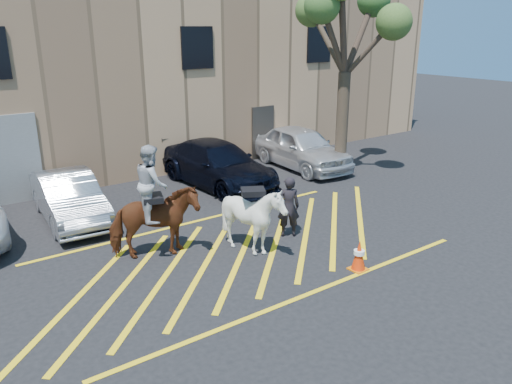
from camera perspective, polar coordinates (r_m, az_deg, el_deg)
ground at (r=12.73m, az=-2.33°, el=-6.44°), size 90.00×90.00×0.00m
car_silver_sedan at (r=15.24m, az=-20.60°, el=-0.61°), size 1.71×4.27×1.38m
car_blue_suv at (r=17.53m, az=-4.39°, el=3.17°), size 2.48×5.35×1.51m
car_white_suv at (r=19.79m, az=5.18°, el=5.09°), size 2.22×4.89×1.63m
handler at (r=13.18m, az=3.72°, el=-1.70°), size 0.72×0.65×1.65m
warehouse at (r=22.63m, az=-19.98°, el=13.05°), size 32.42×10.20×7.30m
hatching_zone at (r=12.51m, az=-1.56°, el=-6.89°), size 12.60×5.12×0.01m
mounted_bay at (r=12.09m, az=-11.62°, el=-2.42°), size 2.31×1.58×2.79m
saddled_white at (r=12.17m, az=-0.33°, el=-3.05°), size 2.03×2.11×1.78m
traffic_cone at (r=11.75m, az=11.69°, el=-7.10°), size 0.39×0.39×0.73m
tree at (r=18.44m, az=10.43°, el=19.20°), size 3.99×4.37×7.31m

